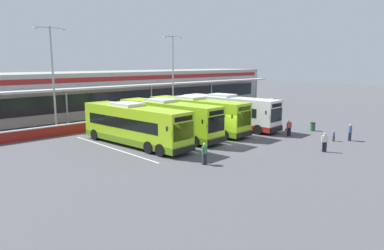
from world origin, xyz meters
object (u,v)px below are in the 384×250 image
object	(u,v)px
coach_bus_centre	(197,115)
coach_bus_left_centre	(168,120)
pedestrian_in_dark_coat	(204,153)
pedestrian_near_bin	(325,142)
lamp_post_west	(53,73)
coach_bus_right_centre	(229,112)
pedestrian_child	(334,136)
pedestrian_approaching_bus	(350,132)
coach_bus_leftmost	(135,126)
litter_bin	(313,127)
lamp_post_centre	(173,70)
pedestrian_with_handbag	(289,127)

from	to	relation	value
coach_bus_centre	coach_bus_left_centre	bearing A→B (deg)	-179.34
coach_bus_centre	pedestrian_in_dark_coat	world-z (taller)	coach_bus_centre
pedestrian_near_bin	lamp_post_west	xyz separation A→B (m)	(-12.45, 23.79, 5.42)
coach_bus_left_centre	coach_bus_right_centre	distance (m)	8.46
pedestrian_child	pedestrian_approaching_bus	world-z (taller)	pedestrian_approaching_bus
coach_bus_centre	coach_bus_right_centre	xyz separation A→B (m)	(4.44, -0.69, 0.00)
coach_bus_leftmost	litter_bin	distance (m)	19.55
lamp_post_west	pedestrian_child	bearing A→B (deg)	-53.02
pedestrian_approaching_bus	lamp_post_west	distance (m)	30.26
pedestrian_near_bin	litter_bin	world-z (taller)	pedestrian_near_bin
lamp_post_centre	lamp_post_west	bearing A→B (deg)	-176.73
pedestrian_near_bin	pedestrian_with_handbag	bearing A→B (deg)	56.29
pedestrian_in_dark_coat	pedestrian_near_bin	world-z (taller)	same
coach_bus_right_centre	lamp_post_west	size ratio (longest dim) A/B	1.12
coach_bus_centre	lamp_post_west	size ratio (longest dim) A/B	1.12
coach_bus_leftmost	coach_bus_right_centre	bearing A→B (deg)	-0.85
coach_bus_leftmost	lamp_post_west	world-z (taller)	lamp_post_west
pedestrian_in_dark_coat	pedestrian_near_bin	size ratio (longest dim) A/B	1.00
coach_bus_centre	pedestrian_near_bin	distance (m)	13.64
pedestrian_with_handbag	lamp_post_centre	world-z (taller)	lamp_post_centre
coach_bus_right_centre	coach_bus_left_centre	bearing A→B (deg)	175.61
coach_bus_centre	litter_bin	bearing A→B (deg)	-41.29
pedestrian_child	pedestrian_near_bin	bearing A→B (deg)	-164.53
coach_bus_leftmost	pedestrian_approaching_bus	bearing A→B (deg)	-38.91
pedestrian_with_handbag	pedestrian_child	distance (m)	4.40
pedestrian_in_dark_coat	pedestrian_child	world-z (taller)	pedestrian_in_dark_coat
coach_bus_leftmost	pedestrian_near_bin	size ratio (longest dim) A/B	7.59
coach_bus_left_centre	coach_bus_centre	bearing A→B (deg)	0.66
pedestrian_in_dark_coat	lamp_post_centre	world-z (taller)	lamp_post_centre
pedestrian_approaching_bus	lamp_post_centre	distance (m)	25.09
coach_bus_centre	litter_bin	world-z (taller)	coach_bus_centre
lamp_post_west	litter_bin	xyz separation A→B (m)	(20.40, -18.64, -5.82)
coach_bus_right_centre	pedestrian_with_handbag	xyz separation A→B (m)	(0.86, -7.26, -0.93)
pedestrian_near_bin	coach_bus_centre	bearing A→B (deg)	96.65
lamp_post_centre	pedestrian_with_handbag	bearing A→B (deg)	-93.63
coach_bus_left_centre	lamp_post_west	xyz separation A→B (m)	(-6.87, 10.32, 4.50)
lamp_post_west	pedestrian_near_bin	bearing A→B (deg)	-62.38
litter_bin	coach_bus_leftmost	bearing A→B (deg)	156.22
coach_bus_right_centre	litter_bin	size ratio (longest dim) A/B	13.22
coach_bus_right_centre	pedestrian_approaching_bus	world-z (taller)	coach_bus_right_centre
pedestrian_with_handbag	lamp_post_west	distance (m)	24.96
pedestrian_with_handbag	pedestrian_near_bin	distance (m)	6.69
lamp_post_centre	pedestrian_in_dark_coat	bearing A→B (deg)	-125.91
lamp_post_centre	pedestrian_near_bin	bearing A→B (deg)	-101.26
pedestrian_approaching_bus	coach_bus_leftmost	bearing A→B (deg)	141.09
pedestrian_in_dark_coat	pedestrian_approaching_bus	distance (m)	16.21
pedestrian_with_handbag	lamp_post_west	bearing A→B (deg)	131.57
pedestrian_child	lamp_post_west	bearing A→B (deg)	126.98
lamp_post_centre	coach_bus_leftmost	bearing A→B (deg)	-141.57
coach_bus_centre	pedestrian_child	xyz separation A→B (m)	(6.10, -12.27, -1.24)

